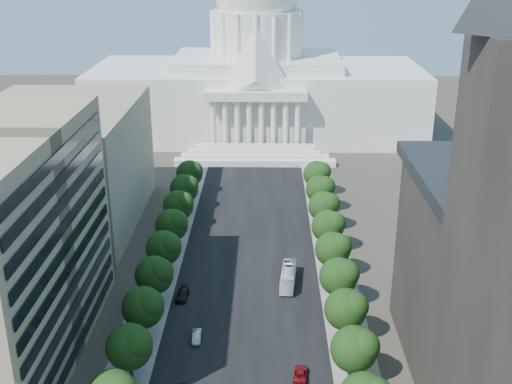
# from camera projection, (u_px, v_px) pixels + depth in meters

# --- Properties ---
(road_asphalt) EXTENTS (30.00, 260.00, 0.01)m
(road_asphalt) POSITION_uv_depth(u_px,v_px,m) (250.00, 239.00, 155.10)
(road_asphalt) COLOR black
(road_asphalt) RESTS_ON ground
(sidewalk_left) EXTENTS (8.00, 260.00, 0.02)m
(sidewalk_left) POSITION_uv_depth(u_px,v_px,m) (172.00, 238.00, 155.42)
(sidewalk_left) COLOR gray
(sidewalk_left) RESTS_ON ground
(sidewalk_right) EXTENTS (8.00, 260.00, 0.02)m
(sidewalk_right) POSITION_uv_depth(u_px,v_px,m) (329.00, 240.00, 154.78)
(sidewalk_right) COLOR gray
(sidewalk_right) RESTS_ON ground
(capitol) EXTENTS (120.00, 56.00, 73.00)m
(capitol) POSITION_uv_depth(u_px,v_px,m) (257.00, 80.00, 236.51)
(capitol) COLOR white
(capitol) RESTS_ON ground
(office_block_left_far) EXTENTS (38.00, 52.00, 30.00)m
(office_block_left_far) POSITION_uv_depth(u_px,v_px,m) (59.00, 166.00, 159.86)
(office_block_left_far) COLOR gray
(office_block_left_far) RESTS_ON ground
(tree_l_c) EXTENTS (7.79, 7.60, 9.97)m
(tree_l_c) POSITION_uv_depth(u_px,v_px,m) (131.00, 346.00, 102.49)
(tree_l_c) COLOR #33261C
(tree_l_c) RESTS_ON ground
(tree_l_d) EXTENTS (7.79, 7.60, 9.97)m
(tree_l_d) POSITION_uv_depth(u_px,v_px,m) (144.00, 307.00, 113.70)
(tree_l_d) COLOR #33261C
(tree_l_d) RESTS_ON ground
(tree_l_e) EXTENTS (7.79, 7.60, 9.97)m
(tree_l_e) POSITION_uv_depth(u_px,v_px,m) (156.00, 274.00, 124.90)
(tree_l_e) COLOR #33261C
(tree_l_e) RESTS_ON ground
(tree_l_f) EXTENTS (7.79, 7.60, 9.97)m
(tree_l_f) POSITION_uv_depth(u_px,v_px,m) (165.00, 247.00, 136.10)
(tree_l_f) COLOR #33261C
(tree_l_f) RESTS_ON ground
(tree_l_g) EXTENTS (7.79, 7.60, 9.97)m
(tree_l_g) POSITION_uv_depth(u_px,v_px,m) (173.00, 224.00, 147.30)
(tree_l_g) COLOR #33261C
(tree_l_g) RESTS_ON ground
(tree_l_h) EXTENTS (7.79, 7.60, 9.97)m
(tree_l_h) POSITION_uv_depth(u_px,v_px,m) (179.00, 205.00, 158.50)
(tree_l_h) COLOR #33261C
(tree_l_h) RESTS_ON ground
(tree_l_i) EXTENTS (7.79, 7.60, 9.97)m
(tree_l_i) POSITION_uv_depth(u_px,v_px,m) (185.00, 188.00, 169.71)
(tree_l_i) COLOR #33261C
(tree_l_i) RESTS_ON ground
(tree_l_j) EXTENTS (7.79, 7.60, 9.97)m
(tree_l_j) POSITION_uv_depth(u_px,v_px,m) (190.00, 173.00, 180.91)
(tree_l_j) COLOR #33261C
(tree_l_j) RESTS_ON ground
(tree_r_c) EXTENTS (7.79, 7.60, 9.97)m
(tree_r_c) POSITION_uv_depth(u_px,v_px,m) (356.00, 348.00, 101.89)
(tree_r_c) COLOR #33261C
(tree_r_c) RESTS_ON ground
(tree_r_d) EXTENTS (7.79, 7.60, 9.97)m
(tree_r_d) POSITION_uv_depth(u_px,v_px,m) (348.00, 308.00, 113.09)
(tree_r_d) COLOR #33261C
(tree_r_d) RESTS_ON ground
(tree_r_e) EXTENTS (7.79, 7.60, 9.97)m
(tree_r_e) POSITION_uv_depth(u_px,v_px,m) (340.00, 276.00, 124.30)
(tree_r_e) COLOR #33261C
(tree_r_e) RESTS_ON ground
(tree_r_f) EXTENTS (7.79, 7.60, 9.97)m
(tree_r_f) POSITION_uv_depth(u_px,v_px,m) (334.00, 249.00, 135.50)
(tree_r_f) COLOR #33261C
(tree_r_f) RESTS_ON ground
(tree_r_g) EXTENTS (7.79, 7.60, 9.97)m
(tree_r_g) POSITION_uv_depth(u_px,v_px,m) (329.00, 226.00, 146.70)
(tree_r_g) COLOR #33261C
(tree_r_g) RESTS_ON ground
(tree_r_h) EXTENTS (7.79, 7.60, 9.97)m
(tree_r_h) POSITION_uv_depth(u_px,v_px,m) (325.00, 206.00, 157.90)
(tree_r_h) COLOR #33261C
(tree_r_h) RESTS_ON ground
(tree_r_i) EXTENTS (7.79, 7.60, 9.97)m
(tree_r_i) POSITION_uv_depth(u_px,v_px,m) (321.00, 189.00, 169.10)
(tree_r_i) COLOR #33261C
(tree_r_i) RESTS_ON ground
(tree_r_j) EXTENTS (7.79, 7.60, 9.97)m
(tree_r_j) POSITION_uv_depth(u_px,v_px,m) (318.00, 173.00, 180.30)
(tree_r_j) COLOR #33261C
(tree_r_j) RESTS_ON ground
(streetlight_b) EXTENTS (2.61, 0.44, 9.00)m
(streetlight_b) POSITION_uv_depth(u_px,v_px,m) (367.00, 355.00, 101.34)
(streetlight_b) COLOR gray
(streetlight_b) RESTS_ON ground
(streetlight_c) EXTENTS (2.61, 0.44, 9.00)m
(streetlight_c) POSITION_uv_depth(u_px,v_px,m) (348.00, 278.00, 124.68)
(streetlight_c) COLOR gray
(streetlight_c) RESTS_ON ground
(streetlight_d) EXTENTS (2.61, 0.44, 9.00)m
(streetlight_d) POSITION_uv_depth(u_px,v_px,m) (336.00, 226.00, 148.01)
(streetlight_d) COLOR gray
(streetlight_d) RESTS_ON ground
(streetlight_e) EXTENTS (2.61, 0.44, 9.00)m
(streetlight_e) POSITION_uv_depth(u_px,v_px,m) (326.00, 188.00, 171.35)
(streetlight_e) COLOR gray
(streetlight_e) RESTS_ON ground
(streetlight_f) EXTENTS (2.61, 0.44, 9.00)m
(streetlight_f) POSITION_uv_depth(u_px,v_px,m) (319.00, 159.00, 194.69)
(streetlight_f) COLOR gray
(streetlight_f) RESTS_ON ground
(car_silver) EXTENTS (1.78, 4.53, 1.47)m
(car_silver) POSITION_uv_depth(u_px,v_px,m) (197.00, 336.00, 115.03)
(car_silver) COLOR #9FA2A6
(car_silver) RESTS_ON ground
(car_red) EXTENTS (2.74, 5.05, 1.34)m
(car_red) POSITION_uv_depth(u_px,v_px,m) (300.00, 374.00, 105.13)
(car_red) COLOR maroon
(car_red) RESTS_ON ground
(car_dark_b) EXTENTS (2.60, 5.72, 1.62)m
(car_dark_b) POSITION_uv_depth(u_px,v_px,m) (182.00, 294.00, 128.82)
(car_dark_b) COLOR black
(car_dark_b) RESTS_ON ground
(city_bus) EXTENTS (3.93, 12.09, 3.31)m
(city_bus) POSITION_uv_depth(u_px,v_px,m) (288.00, 277.00, 133.96)
(city_bus) COLOR white
(city_bus) RESTS_ON ground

